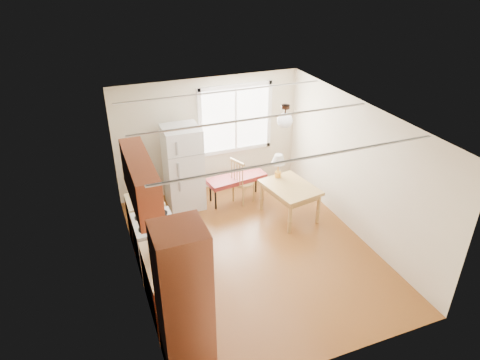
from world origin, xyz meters
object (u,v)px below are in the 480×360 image
chair (240,179)px  refrigerator (183,168)px  bench (236,179)px  dining_table (290,191)px

chair → refrigerator: bearing=140.6°
refrigerator → bench: size_ratio=1.33×
refrigerator → bench: 1.14m
refrigerator → chair: bearing=-16.8°
bench → chair: size_ratio=1.29×
refrigerator → dining_table: refrigerator is taller
dining_table → chair: (-0.73, 0.83, -0.01)m
bench → dining_table: 1.22m
dining_table → chair: bearing=121.7°
refrigerator → chair: refrigerator is taller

